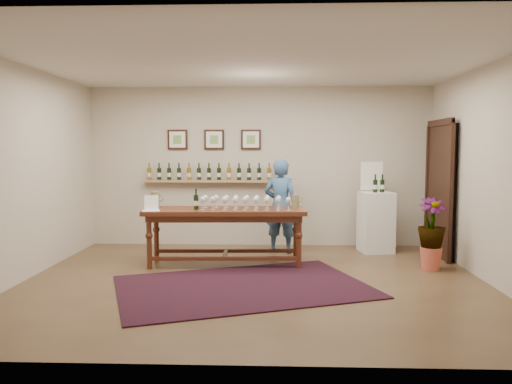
{
  "coord_description": "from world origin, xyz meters",
  "views": [
    {
      "loc": [
        0.26,
        -6.33,
        1.72
      ],
      "look_at": [
        0.0,
        0.8,
        1.1
      ],
      "focal_mm": 35.0,
      "sensor_mm": 36.0,
      "label": 1
    }
  ],
  "objects_px": {
    "potted_plant": "(431,234)",
    "person": "(281,206)",
    "display_pedestal": "(376,222)",
    "tasting_table": "(225,217)"
  },
  "relations": [
    {
      "from": "tasting_table",
      "to": "display_pedestal",
      "type": "bearing_deg",
      "value": 20.34
    },
    {
      "from": "display_pedestal",
      "to": "potted_plant",
      "type": "height_order",
      "value": "display_pedestal"
    },
    {
      "from": "display_pedestal",
      "to": "person",
      "type": "distance_m",
      "value": 1.61
    },
    {
      "from": "person",
      "to": "tasting_table",
      "type": "bearing_deg",
      "value": 63.28
    },
    {
      "from": "potted_plant",
      "to": "person",
      "type": "height_order",
      "value": "person"
    },
    {
      "from": "display_pedestal",
      "to": "tasting_table",
      "type": "bearing_deg",
      "value": -157.18
    },
    {
      "from": "display_pedestal",
      "to": "potted_plant",
      "type": "xyz_separation_m",
      "value": [
        0.54,
        -1.24,
        0.02
      ]
    },
    {
      "from": "display_pedestal",
      "to": "potted_plant",
      "type": "bearing_deg",
      "value": -66.58
    },
    {
      "from": "potted_plant",
      "to": "display_pedestal",
      "type": "bearing_deg",
      "value": 113.42
    },
    {
      "from": "tasting_table",
      "to": "potted_plant",
      "type": "height_order",
      "value": "potted_plant"
    }
  ]
}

